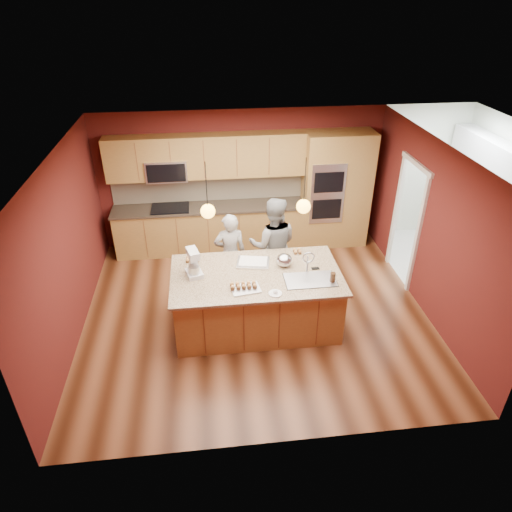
{
  "coord_description": "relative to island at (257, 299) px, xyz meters",
  "views": [
    {
      "loc": [
        -0.7,
        -5.93,
        4.66
      ],
      "look_at": [
        -0.01,
        -0.1,
        1.13
      ],
      "focal_mm": 32.0,
      "sensor_mm": 36.0,
      "label": 1
    }
  ],
  "objects": [
    {
      "name": "wall_front",
      "position": [
        0.01,
        -2.21,
        0.87
      ],
      "size": [
        5.5,
        0.0,
        5.5
      ],
      "primitive_type": "plane",
      "rotation": [
        -1.57,
        0.0,
        0.0
      ],
      "color": "#511714",
      "rests_on": "ground"
    },
    {
      "name": "laundry_room",
      "position": [
        4.36,
        1.49,
        1.47
      ],
      "size": [
        2.6,
        2.7,
        2.7
      ],
      "color": "beige",
      "rests_on": "ground"
    },
    {
      "name": "tumbler",
      "position": [
        1.06,
        -0.34,
        0.53
      ],
      "size": [
        0.08,
        0.08,
        0.15
      ],
      "primitive_type": "cylinder",
      "color": "#362212",
      "rests_on": "island"
    },
    {
      "name": "floor",
      "position": [
        0.01,
        0.29,
        -0.48
      ],
      "size": [
        5.5,
        5.5,
        0.0
      ],
      "primitive_type": "plane",
      "color": "#3E1D0E",
      "rests_on": "ground"
    },
    {
      "name": "ceiling",
      "position": [
        0.01,
        0.29,
        2.22
      ],
      "size": [
        5.5,
        5.5,
        0.0
      ],
      "primitive_type": "plane",
      "rotation": [
        3.14,
        0.0,
        0.0
      ],
      "color": "silver",
      "rests_on": "ground"
    },
    {
      "name": "cupcakes_right",
      "position": [
        0.71,
        0.54,
        0.49
      ],
      "size": [
        0.15,
        0.15,
        0.07
      ],
      "primitive_type": null,
      "color": "#C48746",
      "rests_on": "island"
    },
    {
      "name": "phone",
      "position": [
        0.89,
        0.04,
        0.46
      ],
      "size": [
        0.12,
        0.07,
        0.01
      ],
      "primitive_type": "cube",
      "rotation": [
        0.0,
        0.0,
        0.04
      ],
      "color": "black",
      "rests_on": "island"
    },
    {
      "name": "plate",
      "position": [
        0.19,
        -0.53,
        0.46
      ],
      "size": [
        0.19,
        0.19,
        0.01
      ],
      "primitive_type": "cylinder",
      "color": "silver",
      "rests_on": "island"
    },
    {
      "name": "person_left",
      "position": [
        -0.34,
        0.96,
        0.26
      ],
      "size": [
        0.56,
        0.39,
        1.48
      ],
      "primitive_type": "imported",
      "rotation": [
        0.0,
        0.0,
        3.2
      ],
      "color": "black",
      "rests_on": "floor"
    },
    {
      "name": "cupcakes_left",
      "position": [
        -0.96,
        0.49,
        0.49
      ],
      "size": [
        0.21,
        0.14,
        0.06
      ],
      "primitive_type": null,
      "color": "#C48746",
      "rests_on": "island"
    },
    {
      "name": "cabinet_run",
      "position": [
        -0.66,
        2.54,
        0.51
      ],
      "size": [
        3.74,
        0.64,
        2.3
      ],
      "color": "olive",
      "rests_on": "floor"
    },
    {
      "name": "person_right",
      "position": [
        0.39,
        0.96,
        0.38
      ],
      "size": [
        0.91,
        0.76,
        1.71
      ],
      "primitive_type": "imported",
      "rotation": [
        0.0,
        0.0,
        3.01
      ],
      "color": "gray",
      "rests_on": "floor"
    },
    {
      "name": "stand_mixer",
      "position": [
        -0.93,
        0.09,
        0.64
      ],
      "size": [
        0.29,
        0.35,
        0.42
      ],
      "rotation": [
        0.0,
        0.0,
        0.26
      ],
      "color": "silver",
      "rests_on": "island"
    },
    {
      "name": "wall_right",
      "position": [
        2.76,
        0.29,
        0.87
      ],
      "size": [
        0.0,
        5.0,
        5.0
      ],
      "primitive_type": "plane",
      "rotation": [
        1.57,
        0.0,
        -1.57
      ],
      "color": "#511714",
      "rests_on": "ground"
    },
    {
      "name": "wall_left",
      "position": [
        -2.74,
        0.29,
        0.87
      ],
      "size": [
        0.0,
        5.0,
        5.0
      ],
      "primitive_type": "plane",
      "rotation": [
        1.57,
        0.0,
        1.57
      ],
      "color": "#511714",
      "rests_on": "ground"
    },
    {
      "name": "cupcakes_rack",
      "position": [
        -0.24,
        -0.35,
        0.51
      ],
      "size": [
        0.39,
        0.16,
        0.07
      ],
      "primitive_type": null,
      "color": "#C48746",
      "rests_on": "island"
    },
    {
      "name": "wall_back",
      "position": [
        0.01,
        2.79,
        0.87
      ],
      "size": [
        5.5,
        0.0,
        5.5
      ],
      "primitive_type": "plane",
      "rotation": [
        1.57,
        0.0,
        0.0
      ],
      "color": "#511714",
      "rests_on": "ground"
    },
    {
      "name": "cooling_rack",
      "position": [
        -0.21,
        -0.37,
        0.47
      ],
      "size": [
        0.44,
        0.34,
        0.02
      ],
      "primitive_type": "cube",
      "rotation": [
        0.0,
        0.0,
        0.15
      ],
      "color": "silver",
      "rests_on": "island"
    },
    {
      "name": "island",
      "position": [
        0.0,
        0.0,
        0.0
      ],
      "size": [
        2.54,
        1.42,
        1.31
      ],
      "color": "olive",
      "rests_on": "floor"
    },
    {
      "name": "mixing_bowl",
      "position": [
        0.44,
        0.19,
        0.55
      ],
      "size": [
        0.24,
        0.24,
        0.21
      ],
      "primitive_type": "ellipsoid",
      "color": "silver",
      "rests_on": "island"
    },
    {
      "name": "dryer",
      "position": [
        4.18,
        1.92,
        -0.03
      ],
      "size": [
        0.67,
        0.68,
        0.9
      ],
      "primitive_type": "cube",
      "rotation": [
        0.0,
        0.0,
        0.22
      ],
      "color": "silver",
      "rests_on": "floor"
    },
    {
      "name": "sheet_cake",
      "position": [
        -0.03,
        0.3,
        0.48
      ],
      "size": [
        0.55,
        0.45,
        0.05
      ],
      "rotation": [
        0.0,
        0.0,
        -0.19
      ],
      "color": "silver",
      "rests_on": "island"
    },
    {
      "name": "pendant_right",
      "position": [
        0.64,
        0.0,
        1.53
      ],
      "size": [
        0.2,
        0.2,
        0.8
      ],
      "color": "black",
      "rests_on": "ceiling"
    },
    {
      "name": "doorway_trim",
      "position": [
        2.74,
        1.09,
        0.57
      ],
      "size": [
        0.08,
        1.11,
        2.2
      ],
      "primitive_type": null,
      "color": "silver",
      "rests_on": "wall_right"
    },
    {
      "name": "oven_column",
      "position": [
        1.86,
        2.48,
        0.67
      ],
      "size": [
        1.3,
        0.62,
        2.3
      ],
      "color": "olive",
      "rests_on": "floor"
    },
    {
      "name": "washer",
      "position": [
        4.2,
        1.08,
        -0.03
      ],
      "size": [
        0.68,
        0.69,
        0.9
      ],
      "primitive_type": "cube",
      "rotation": [
        0.0,
        0.0,
        -0.24
      ],
      "color": "silver",
      "rests_on": "floor"
    },
    {
      "name": "pendant_left",
      "position": [
        -0.68,
        0.0,
        1.53
      ],
      "size": [
        0.2,
        0.2,
        0.8
      ],
      "color": "black",
      "rests_on": "ceiling"
    }
  ]
}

